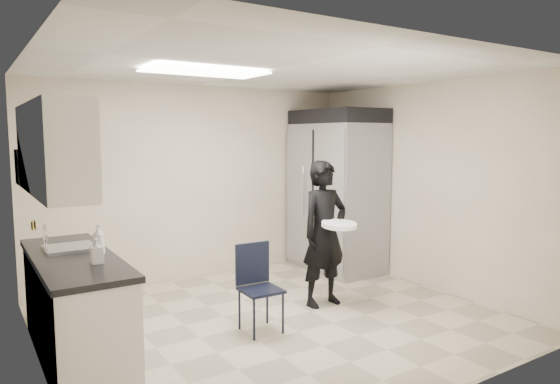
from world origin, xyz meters
TOP-DOWN VIEW (x-y plane):
  - floor at (0.00, 0.00)m, footprint 4.50×4.50m
  - ceiling at (0.00, 0.00)m, footprint 4.50×4.50m
  - back_wall at (0.00, 2.00)m, footprint 4.50×0.00m
  - left_wall at (-2.25, 0.00)m, footprint 0.00×4.00m
  - right_wall at (2.25, 0.00)m, footprint 0.00×4.00m
  - ceiling_panel at (-0.60, 0.40)m, footprint 1.20×0.60m
  - lower_counter at (-1.95, 0.20)m, footprint 0.60×1.90m
  - countertop at (-1.95, 0.20)m, footprint 0.64×1.95m
  - sink at (-1.93, 0.45)m, footprint 0.42×0.40m
  - faucet at (-2.13, 0.45)m, footprint 0.02×0.02m
  - upper_cabinets at (-2.08, 0.20)m, footprint 0.35×1.80m
  - towel_dispenser at (-2.14, 1.35)m, footprint 0.22×0.30m
  - notice_sticker_left at (-2.24, 0.10)m, footprint 0.00×0.12m
  - notice_sticker_right at (-2.24, 0.30)m, footprint 0.00×0.12m
  - commercial_fridge at (1.83, 1.27)m, footprint 0.80×1.35m
  - fridge_compressor at (1.83, 1.27)m, footprint 0.80×1.35m
  - folding_chair at (-0.30, -0.18)m, footprint 0.39×0.39m
  - man_tuxedo at (0.72, 0.13)m, footprint 0.62×0.43m
  - bucket_lid at (0.73, -0.12)m, footprint 0.40×0.40m
  - soap_bottle_a at (-1.77, 0.07)m, footprint 0.13×0.13m
  - soap_bottle_b at (-1.84, -0.19)m, footprint 0.09×0.10m

SIDE VIEW (x-z plane):
  - floor at x=0.00m, z-range 0.00..0.00m
  - folding_chair at x=-0.30m, z-range 0.00..0.84m
  - lower_counter at x=-1.95m, z-range 0.00..0.86m
  - man_tuxedo at x=0.72m, z-range 0.00..1.66m
  - sink at x=-1.93m, z-range 0.80..0.94m
  - countertop at x=-1.95m, z-range 0.86..0.91m
  - bucket_lid at x=0.73m, z-range 0.94..0.99m
  - soap_bottle_b at x=-1.84m, z-range 0.91..1.11m
  - faucet at x=-2.13m, z-range 0.90..1.14m
  - soap_bottle_a at x=-1.77m, z-range 0.91..1.18m
  - commercial_fridge at x=1.83m, z-range 0.00..2.10m
  - notice_sticker_right at x=-2.24m, z-range 1.15..1.21m
  - notice_sticker_left at x=-2.24m, z-range 1.19..1.25m
  - back_wall at x=0.00m, z-range -0.95..3.55m
  - left_wall at x=-2.25m, z-range -0.70..3.30m
  - right_wall at x=2.25m, z-range -0.70..3.30m
  - towel_dispenser at x=-2.14m, z-range 1.45..1.80m
  - upper_cabinets at x=-2.08m, z-range 1.45..2.20m
  - fridge_compressor at x=1.83m, z-range 2.10..2.30m
  - ceiling_panel at x=-0.60m, z-range 2.56..2.58m
  - ceiling at x=0.00m, z-range 2.60..2.60m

